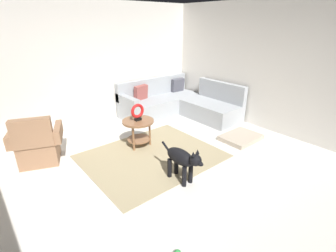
{
  "coord_description": "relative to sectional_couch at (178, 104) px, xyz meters",
  "views": [
    {
      "loc": [
        -2.14,
        -2.51,
        2.27
      ],
      "look_at": [
        0.45,
        0.6,
        0.55
      ],
      "focal_mm": 26.51,
      "sensor_mm": 36.0,
      "label": 1
    }
  ],
  "objects": [
    {
      "name": "ground_plane",
      "position": [
        -1.99,
        -2.02,
        -0.34
      ],
      "size": [
        6.0,
        6.0,
        0.1
      ],
      "primitive_type": "cube",
      "color": "silver"
    },
    {
      "name": "wall_back",
      "position": [
        -1.99,
        0.92,
        1.06
      ],
      "size": [
        6.0,
        0.12,
        2.7
      ],
      "primitive_type": "cube",
      "color": "silver",
      "rests_on": "ground_plane"
    },
    {
      "name": "wall_right",
      "position": [
        0.95,
        -2.02,
        1.06
      ],
      "size": [
        0.12,
        6.0,
        2.7
      ],
      "primitive_type": "cube",
      "color": "silver",
      "rests_on": "ground_plane"
    },
    {
      "name": "area_rug",
      "position": [
        -1.84,
        -1.32,
        -0.28
      ],
      "size": [
        2.3,
        1.9,
        0.01
      ],
      "primitive_type": "cube",
      "color": "tan",
      "rests_on": "ground_plane"
    },
    {
      "name": "sectional_couch",
      "position": [
        0.0,
        0.0,
        0.0
      ],
      "size": [
        2.2,
        2.25,
        0.88
      ],
      "color": "#9EA3A8",
      "rests_on": "ground_plane"
    },
    {
      "name": "armchair",
      "position": [
        -3.43,
        -0.25,
        0.03
      ],
      "size": [
        0.96,
        0.85,
        0.88
      ],
      "rotation": [
        0.0,
        0.0,
        -0.38
      ],
      "color": "#936B4C",
      "rests_on": "ground_plane"
    },
    {
      "name": "side_table",
      "position": [
        -1.78,
        -0.83,
        0.13
      ],
      "size": [
        0.6,
        0.6,
        0.54
      ],
      "color": "brown",
      "rests_on": "ground_plane"
    },
    {
      "name": "torus_sculpture",
      "position": [
        -1.78,
        -0.83,
        0.42
      ],
      "size": [
        0.28,
        0.08,
        0.33
      ],
      "color": "black",
      "rests_on": "side_table"
    },
    {
      "name": "dog_bed_mat",
      "position": [
        -0.01,
        -1.94,
        -0.24
      ],
      "size": [
        0.8,
        0.6,
        0.09
      ],
      "primitive_type": "cube",
      "color": "#B2A38E",
      "rests_on": "ground_plane"
    },
    {
      "name": "dog",
      "position": [
        -1.92,
        -2.22,
        0.09
      ],
      "size": [
        0.25,
        0.85,
        0.63
      ],
      "rotation": [
        0.0,
        0.0,
        3.19
      ],
      "color": "black",
      "rests_on": "ground_plane"
    }
  ]
}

